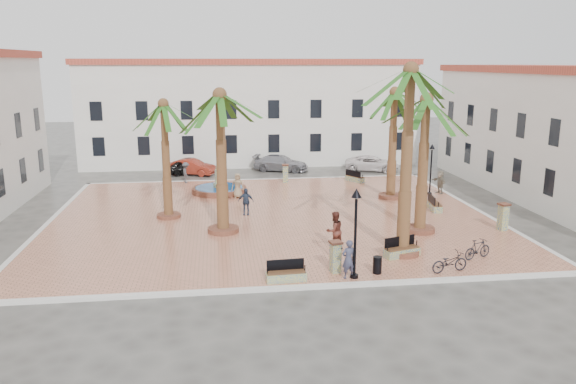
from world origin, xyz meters
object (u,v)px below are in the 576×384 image
at_px(bollard_se, 335,256).
at_px(pedestrian_fountain_a, 238,186).
at_px(car_red, 192,167).
at_px(fountain, 219,189).
at_px(bench_se, 402,251).
at_px(bench_e, 434,206).
at_px(bollard_e, 503,216).
at_px(cyclist_b, 334,231).
at_px(palm_e, 426,116).
at_px(palm_ne, 394,105).
at_px(litter_bin, 377,265).
at_px(car_white, 372,163).
at_px(bench_ne, 355,178).
at_px(bicycle_b, 478,249).
at_px(bicycle_a, 450,262).
at_px(pedestrian_fountain_b, 246,202).
at_px(pedestrian_north, 186,172).
at_px(bench_s, 286,275).
at_px(palm_s, 410,91).
at_px(car_black, 188,167).
at_px(palm_sw, 220,112).
at_px(car_silver, 281,163).
at_px(palm_nw, 164,117).
at_px(cyclist_a, 348,259).
at_px(pedestrian_east, 440,182).
at_px(lamppost_s, 356,218).
at_px(lamppost_e, 431,160).

distance_m(bollard_se, pedestrian_fountain_a, 15.05).
bearing_deg(car_red, fountain, -139.96).
bearing_deg(bench_se, bench_e, 41.85).
height_order(bollard_e, car_red, bollard_e).
xyz_separation_m(fountain, cyclist_b, (5.54, -13.34, 0.70)).
bearing_deg(palm_e, palm_ne, 84.10).
bearing_deg(litter_bin, car_white, 74.80).
distance_m(bench_ne, bicycle_b, 18.00).
relative_size(bollard_se, bicycle_a, 0.82).
relative_size(pedestrian_fountain_b, pedestrian_north, 1.04).
bearing_deg(pedestrian_fountain_a, bicycle_b, -49.12).
bearing_deg(bench_s, fountain, 95.61).
relative_size(palm_s, bench_se, 4.87).
relative_size(bicycle_a, car_black, 0.46).
relative_size(palm_sw, palm_s, 0.86).
bearing_deg(pedestrian_north, bench_ne, -103.97).
xyz_separation_m(fountain, car_silver, (5.40, 8.24, 0.26)).
xyz_separation_m(bench_s, pedestrian_north, (-5.15, 20.78, 0.54)).
bearing_deg(car_red, palm_e, -121.15).
height_order(fountain, palm_nw, palm_nw).
bearing_deg(palm_e, fountain, 134.57).
xyz_separation_m(palm_s, bench_e, (4.72, 7.80, -7.54)).
height_order(pedestrian_fountain_b, car_silver, pedestrian_fountain_b).
bearing_deg(bench_s, bicycle_b, 6.47).
height_order(palm_nw, car_white, palm_nw).
height_order(palm_sw, cyclist_b, palm_sw).
bearing_deg(fountain, bicycle_b, -52.46).
distance_m(bollard_se, pedestrian_north, 21.39).
distance_m(palm_nw, car_red, 14.83).
relative_size(palm_ne, cyclist_b, 3.89).
height_order(palm_ne, bench_e, palm_ne).
distance_m(fountain, bench_ne, 10.77).
bearing_deg(cyclist_a, car_black, -88.36).
relative_size(pedestrian_east, car_red, 0.41).
bearing_deg(bicycle_b, palm_ne, -19.49).
xyz_separation_m(pedestrian_fountain_b, pedestrian_east, (13.93, 3.96, -0.00)).
relative_size(litter_bin, car_silver, 0.16).
height_order(palm_s, bench_e, palm_s).
bearing_deg(fountain, cyclist_b, -67.47).
bearing_deg(palm_nw, pedestrian_east, 12.02).
distance_m(palm_ne, bench_e, 7.17).
relative_size(bench_ne, car_white, 0.37).
relative_size(lamppost_s, lamppost_e, 1.11).
bearing_deg(pedestrian_fountain_a, palm_e, -40.81).
xyz_separation_m(cyclist_b, pedestrian_fountain_a, (-4.29, 11.52, -0.11)).
bearing_deg(bicycle_a, car_red, 14.43).
relative_size(pedestrian_fountain_a, car_red, 0.42).
bearing_deg(bench_e, bench_ne, 24.85).
xyz_separation_m(bench_s, bicycle_a, (7.28, 0.10, 0.21)).
xyz_separation_m(pedestrian_east, car_red, (-17.68, 9.81, -0.30)).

